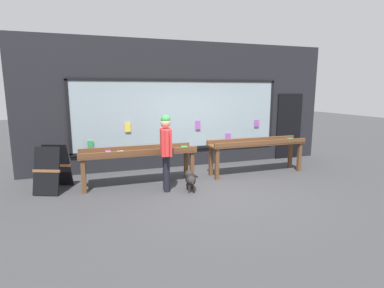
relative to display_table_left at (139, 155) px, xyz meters
name	(u,v)px	position (x,y,z in m)	size (l,w,h in m)	color
ground_plane	(216,190)	(1.57, -0.97, -0.72)	(40.00, 40.00, 0.00)	#38383A
shopfront_facade	(186,106)	(1.59, 1.42, 1.04)	(8.99, 0.29, 3.57)	black
display_table_left	(139,155)	(0.00, 0.00, 0.00)	(2.69, 0.67, 0.89)	brown
display_table_right	(257,146)	(3.14, 0.00, 0.03)	(2.69, 0.59, 0.93)	brown
person_browsing	(166,147)	(0.50, -0.63, 0.28)	(0.28, 0.66, 1.69)	black
small_dog	(190,179)	(1.01, -0.80, -0.45)	(0.28, 0.63, 0.41)	black
sandwich_board_sign	(52,168)	(-1.88, 0.15, -0.20)	(0.80, 0.91, 1.02)	black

